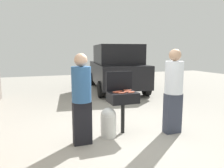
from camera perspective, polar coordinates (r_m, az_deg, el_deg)
ground_plane at (r=4.54m, az=3.59°, el=-13.94°), size 24.00×24.00×0.00m
bbq_grill at (r=4.53m, az=2.92°, el=-3.97°), size 0.60×0.44×0.89m
grill_lid_open at (r=4.67m, az=1.92°, el=0.80°), size 0.60×0.05×0.42m
hot_dog_0 at (r=4.43m, az=5.10°, el=-2.25°), size 0.13×0.03×0.03m
hot_dog_1 at (r=4.48m, az=5.24°, el=-2.11°), size 0.13×0.04×0.03m
hot_dog_2 at (r=4.41m, az=3.03°, el=-2.28°), size 0.13×0.04×0.03m
hot_dog_3 at (r=4.42m, az=1.45°, el=-2.25°), size 0.13×0.04×0.03m
hot_dog_4 at (r=4.49m, az=4.09°, el=-2.08°), size 0.13×0.03×0.03m
hot_dog_5 at (r=4.66m, az=4.49°, el=-1.70°), size 0.13×0.04×0.03m
hot_dog_6 at (r=4.47m, az=1.01°, el=-2.12°), size 0.13×0.04×0.03m
hot_dog_7 at (r=4.36m, az=2.52°, el=-2.41°), size 0.13×0.03×0.03m
hot_dog_8 at (r=4.60m, az=4.14°, el=-1.83°), size 0.13×0.03×0.03m
hot_dog_9 at (r=4.53m, az=1.86°, el=-1.98°), size 0.13×0.03×0.03m
hot_dog_10 at (r=4.67m, az=3.87°, el=-1.66°), size 0.13×0.04×0.03m
propane_tank at (r=4.43m, az=-0.97°, el=-10.03°), size 0.32×0.32×0.62m
person_left at (r=3.98m, az=-8.12°, el=-3.20°), size 0.36×0.36×1.71m
person_right at (r=4.68m, az=16.14°, el=-1.10°), size 0.38×0.38×1.80m
parked_minivan at (r=9.60m, az=1.11°, el=4.44°), size 2.55×4.63×2.02m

